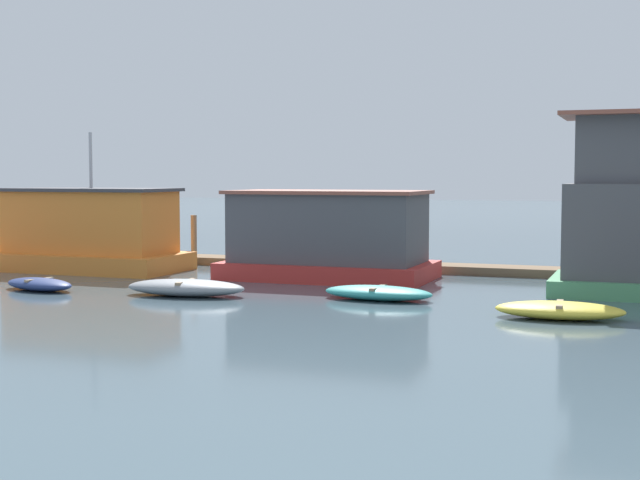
% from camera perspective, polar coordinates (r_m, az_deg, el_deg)
% --- Properties ---
extents(ground_plane, '(200.00, 200.00, 0.00)m').
position_cam_1_polar(ground_plane, '(30.07, 0.67, -2.53)').
color(ground_plane, '#475B66').
extents(dock_walkway, '(33.80, 1.42, 0.30)m').
position_cam_1_polar(dock_walkway, '(33.26, 2.65, -1.64)').
color(dock_walkway, brown).
rests_on(dock_walkway, ground_plane).
extents(houseboat_orange, '(6.97, 3.57, 5.08)m').
position_cam_1_polar(houseboat_orange, '(33.91, -14.51, 0.47)').
color(houseboat_orange, orange).
rests_on(houseboat_orange, ground_plane).
extents(houseboat_red, '(6.99, 3.82, 3.00)m').
position_cam_1_polar(houseboat_red, '(30.19, 0.53, 0.21)').
color(houseboat_red, red).
rests_on(houseboat_red, ground_plane).
extents(dinghy_navy, '(2.81, 1.76, 0.38)m').
position_cam_1_polar(dinghy_navy, '(28.48, -17.52, -2.71)').
color(dinghy_navy, navy).
rests_on(dinghy_navy, ground_plane).
extents(dinghy_grey, '(3.71, 1.87, 0.48)m').
position_cam_1_polar(dinghy_grey, '(26.23, -8.59, -3.03)').
color(dinghy_grey, gray).
rests_on(dinghy_grey, ground_plane).
extents(dinghy_teal, '(3.20, 1.49, 0.40)m').
position_cam_1_polar(dinghy_teal, '(25.17, 3.74, -3.38)').
color(dinghy_teal, teal).
rests_on(dinghy_teal, ground_plane).
extents(dinghy_yellow, '(3.20, 1.68, 0.42)m').
position_cam_1_polar(dinghy_yellow, '(22.58, 15.08, -4.36)').
color(dinghy_yellow, yellow).
rests_on(dinghy_yellow, ground_plane).
extents(mooring_post_centre, '(0.23, 0.23, 1.97)m').
position_cam_1_polar(mooring_post_centre, '(34.87, -8.07, -0.03)').
color(mooring_post_centre, '#846B4C').
rests_on(mooring_post_centre, ground_plane).
extents(mooring_post_near_left, '(0.21, 0.21, 1.91)m').
position_cam_1_polar(mooring_post_near_left, '(33.87, -4.77, -0.18)').
color(mooring_post_near_left, '#846B4C').
rests_on(mooring_post_near_left, ground_plane).
extents(mooring_post_far_right, '(0.27, 0.27, 1.96)m').
position_cam_1_polar(mooring_post_far_right, '(32.42, 1.37, -0.31)').
color(mooring_post_far_right, '#846B4C').
rests_on(mooring_post_far_right, ground_plane).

